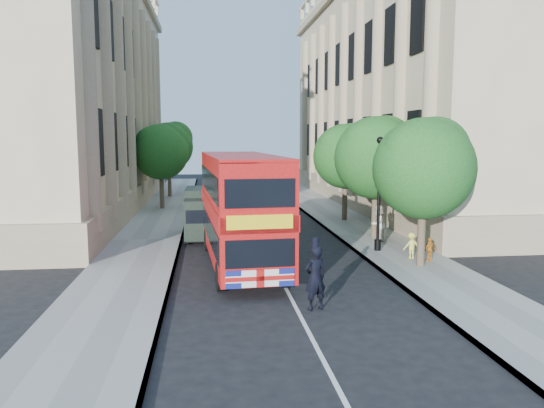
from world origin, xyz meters
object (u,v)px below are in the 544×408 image
object	(u,v)px
lamp_post	(379,198)
woman_pedestrian	(378,224)
double_decker_bus	(241,206)
box_van	(204,215)
police_constable	(315,278)

from	to	relation	value
lamp_post	woman_pedestrian	size ratio (longest dim) A/B	2.78
woman_pedestrian	lamp_post	bearing A→B (deg)	34.68
double_decker_bus	woman_pedestrian	size ratio (longest dim) A/B	5.28
box_van	lamp_post	bearing A→B (deg)	-29.14
lamp_post	woman_pedestrian	xyz separation A→B (m)	(0.55, 1.71, -1.46)
double_decker_bus	box_van	world-z (taller)	double_decker_bus
double_decker_bus	police_constable	bearing A→B (deg)	-75.74
double_decker_bus	woman_pedestrian	xyz separation A→B (m)	(6.90, 3.47, -1.42)
police_constable	woman_pedestrian	world-z (taller)	police_constable
police_constable	woman_pedestrian	distance (m)	10.56
lamp_post	police_constable	size ratio (longest dim) A/B	2.58
double_decker_bus	police_constable	size ratio (longest dim) A/B	4.91
double_decker_bus	woman_pedestrian	bearing A→B (deg)	22.96
police_constable	woman_pedestrian	size ratio (longest dim) A/B	1.08
double_decker_bus	box_van	distance (m)	6.49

